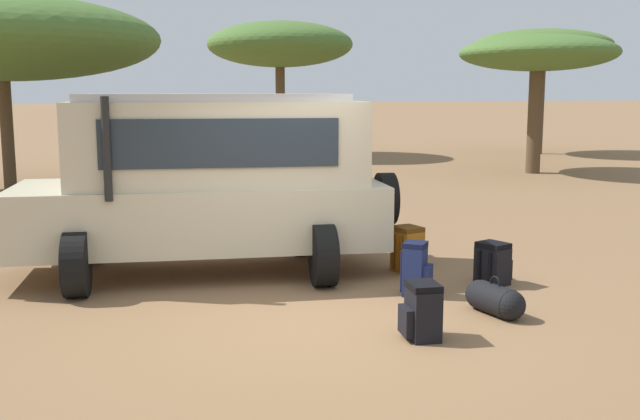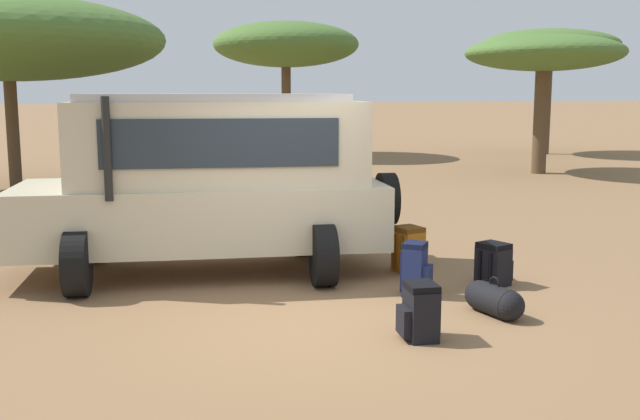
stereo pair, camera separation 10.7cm
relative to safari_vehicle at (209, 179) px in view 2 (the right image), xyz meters
The scene contains 11 objects.
ground_plane 2.83m from the safari_vehicle, 77.23° to the right, with size 320.00×320.00×0.00m, color olive.
safari_vehicle is the anchor object (origin of this frame).
backpack_beside_front_wheel 3.08m from the safari_vehicle, 44.80° to the right, with size 0.42×0.42×0.66m.
backpack_cluster_center 3.94m from the safari_vehicle, 30.56° to the right, with size 0.46×0.45×0.55m.
backpack_near_rear_wheel 2.90m from the safari_vehicle, 19.96° to the right, with size 0.45×0.43×0.64m.
backpack_outermost 3.90m from the safari_vehicle, 69.00° to the right, with size 0.44×0.44×0.58m.
duffel_bag_low_black_case 4.14m from the safari_vehicle, 50.69° to the right, with size 0.40×0.83×0.44m.
acacia_tree_far_left 10.56m from the safari_vehicle, 105.31° to the left, with size 7.50×8.08×4.71m.
acacia_tree_left_mid 19.11m from the safari_vehicle, 68.75° to the left, with size 5.48×5.78×5.09m.
acacia_tree_centre_back 15.29m from the safari_vehicle, 36.58° to the left, with size 4.56×4.94×4.15m.
acacia_tree_right_mid 22.72m from the safari_vehicle, 41.49° to the left, with size 5.55×5.03×4.89m.
Camera 2 is at (-2.70, -7.51, 2.47)m, focal length 42.00 mm.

